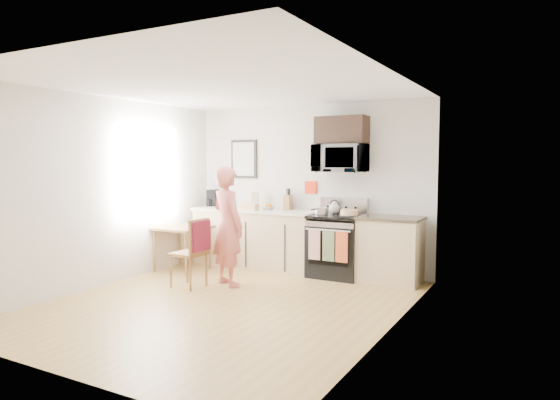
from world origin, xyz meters
The scene contains 28 objects.
floor centered at (0.00, 0.00, 0.00)m, with size 4.60×4.60×0.00m, color #A98141.
back_wall centered at (0.00, 2.30, 1.30)m, with size 4.00×0.04×2.60m, color beige.
front_wall centered at (0.00, -2.30, 1.30)m, with size 4.00×0.04×2.60m, color beige.
left_wall centered at (-2.00, 0.00, 1.30)m, with size 0.04×4.60×2.60m, color beige.
right_wall centered at (2.00, 0.00, 1.30)m, with size 0.04×4.60×2.60m, color beige.
ceiling centered at (0.00, 0.00, 2.60)m, with size 4.00×4.60×0.04m, color white.
window centered at (-1.96, 0.80, 1.55)m, with size 0.06×1.40×1.50m.
cabinet_left centered at (-0.80, 2.00, 0.45)m, with size 2.10×0.60×0.90m, color tan.
countertop_left centered at (-0.80, 2.00, 0.92)m, with size 2.14×0.64×0.04m, color silver.
cabinet_right centered at (1.43, 2.00, 0.45)m, with size 0.84×0.60×0.90m, color tan.
countertop_right centered at (1.43, 2.00, 0.92)m, with size 0.88×0.64×0.04m, color black.
range centered at (0.63, 1.98, 0.44)m, with size 0.76×0.70×1.16m.
microwave centered at (0.63, 2.08, 1.76)m, with size 0.76×0.51×0.42m, color #B2B1B6.
upper_cabinet centered at (0.63, 2.12, 2.18)m, with size 0.76×0.35×0.40m, color black.
wall_art centered at (-1.20, 2.28, 1.75)m, with size 0.50×0.04×0.65m.
wall_trivet centered at (0.05, 2.28, 1.30)m, with size 0.20×0.02×0.20m, color red.
person centered at (-0.50, 0.78, 0.82)m, with size 0.60×0.39×1.65m, color #B53531.
dining_table centered at (-1.65, 1.20, 0.61)m, with size 0.74×0.74×0.69m.
chair centered at (-0.78, 0.43, 0.61)m, with size 0.45×0.40×0.95m.
knife_block centered at (-0.30, 2.17, 1.06)m, with size 0.11×0.15×0.23m, color brown.
utensil_crock centered at (-0.32, 2.22, 1.07)m, with size 0.11×0.11×0.32m.
fruit_bowl centered at (-0.61, 2.06, 0.98)m, with size 0.23×0.23×0.09m.
milk_carton centered at (-0.88, 2.11, 1.07)m, with size 0.10×0.10×0.26m, color tan.
coffee_maker centered at (-1.75, 2.12, 1.07)m, with size 0.20×0.26×0.28m.
bread_bag centered at (-0.80, 1.80, 0.99)m, with size 0.29×0.14×0.11m, color tan.
cake centered at (0.86, 1.87, 0.97)m, with size 0.30×0.30×0.10m.
kettle centered at (0.52, 2.14, 1.01)m, with size 0.17×0.17×0.21m.
pot centered at (0.41, 1.88, 0.98)m, with size 0.20×0.34×0.10m.
Camera 1 is at (3.42, -4.85, 1.73)m, focal length 32.00 mm.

